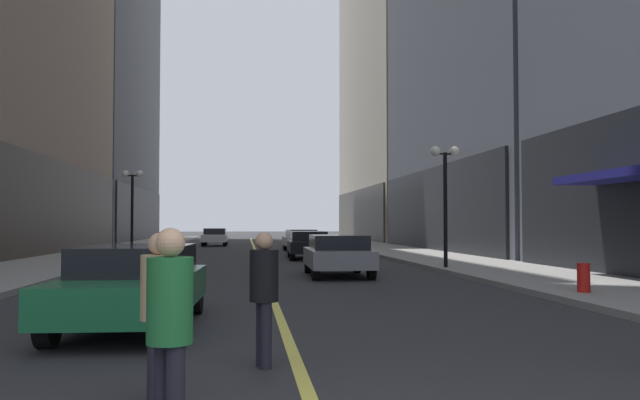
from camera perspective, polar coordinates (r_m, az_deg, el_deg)
ground_plane at (r=38.42m, az=-5.65°, el=-4.58°), size 200.00×200.00×0.00m
sidewalk_left at (r=39.16m, az=-17.84°, el=-4.33°), size 4.50×78.00×0.15m
sidewalk_right at (r=39.43m, az=6.47°, el=-4.40°), size 4.50×78.00×0.15m
lane_centre_stripe at (r=38.42m, az=-5.65°, el=-4.57°), size 0.16×70.00×0.01m
storefront_awning_right at (r=19.38m, az=25.63°, el=1.98°), size 1.60×5.81×3.12m
car_green at (r=11.04m, az=-15.92°, el=-7.01°), size 2.04×4.71×1.32m
car_grey at (r=20.80m, az=1.58°, el=-4.74°), size 2.00×4.14×1.32m
car_black at (r=31.11m, az=-1.05°, el=-3.85°), size 2.00×4.79×1.32m
car_silver at (r=39.39m, az=-1.70°, el=-3.48°), size 2.02×4.81×1.32m
car_white at (r=49.90m, az=-9.19°, el=-3.16°), size 1.86×4.05×1.32m
pedestrian_in_tan_trench at (r=6.42m, az=-13.96°, el=-8.82°), size 0.41×0.41×1.60m
pedestrian_in_green_parka at (r=5.00m, az=-13.03°, el=-10.36°), size 0.48×0.48×1.65m
pedestrian_in_black_coat at (r=7.75m, az=-4.93°, el=-7.77°), size 0.42×0.42×1.58m
street_lamp_left_far at (r=34.77m, az=-16.12°, el=0.60°), size 1.06×0.36×4.43m
street_lamp_right_mid at (r=23.42m, az=10.91°, el=1.81°), size 1.06×0.36×4.43m
fire_hydrant_right at (r=15.78m, az=22.10°, el=-6.60°), size 0.28×0.28×0.80m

